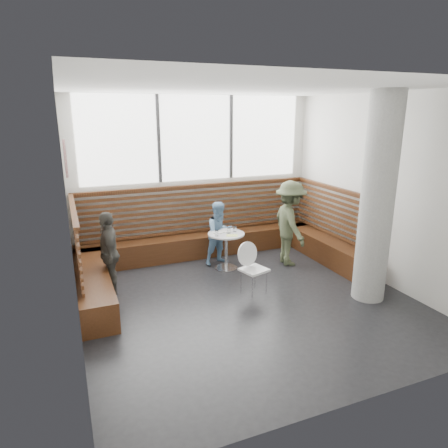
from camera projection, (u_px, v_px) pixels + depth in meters
name	position (u px, v px, depth m)	size (l,w,h in m)	color
room	(249.00, 202.00, 5.88)	(5.00, 5.00, 3.20)	silver
booth	(209.00, 243.00, 7.79)	(5.00, 2.50, 1.44)	#3A1F0E
concrete_column	(377.00, 200.00, 6.02)	(0.50, 0.50, 3.20)	gray
wall_art	(65.00, 159.00, 5.16)	(0.50, 0.50, 0.03)	white
cafe_table	(226.00, 243.00, 7.47)	(0.68, 0.68, 0.70)	silver
cafe_chair	(252.00, 264.00, 6.50)	(0.40, 0.40, 0.84)	white
adult_man	(290.00, 223.00, 7.64)	(1.06, 0.61, 1.64)	#464E34
child_back	(220.00, 233.00, 7.70)	(0.60, 0.47, 1.24)	#6F9AC1
child_left	(109.00, 253.00, 6.45)	(0.80, 0.33, 1.37)	#464540
plate_near	(217.00, 232.00, 7.46)	(0.22, 0.22, 0.02)	white
plate_far	(226.00, 231.00, 7.53)	(0.21, 0.21, 0.01)	white
glass_left	(217.00, 233.00, 7.25)	(0.07, 0.07, 0.10)	white
glass_mid	(229.00, 231.00, 7.41)	(0.06, 0.06, 0.10)	white
glass_right	(235.00, 229.00, 7.51)	(0.07, 0.07, 0.11)	white
menu_card	(232.00, 235.00, 7.28)	(0.20, 0.14, 0.00)	#A5C64C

